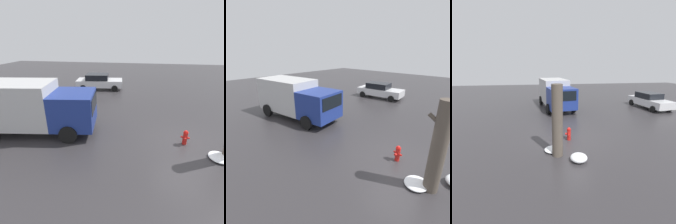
{
  "view_description": "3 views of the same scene",
  "coord_description": "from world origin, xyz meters",
  "views": [
    {
      "loc": [
        2.34,
        7.86,
        4.85
      ],
      "look_at": [
        3.75,
        -0.74,
        1.15
      ],
      "focal_mm": 28.0,
      "sensor_mm": 36.0,
      "label": 1
    },
    {
      "loc": [
        -2.7,
        6.8,
        4.8
      ],
      "look_at": [
        4.04,
        -0.34,
        1.27
      ],
      "focal_mm": 28.0,
      "sensor_mm": 36.0,
      "label": 2
    },
    {
      "loc": [
        -9.15,
        1.65,
        4.16
      ],
      "look_at": [
        3.48,
        -0.24,
        0.72
      ],
      "focal_mm": 28.0,
      "sensor_mm": 36.0,
      "label": 3
    }
  ],
  "objects": [
    {
      "name": "fire_hydrant",
      "position": [
        0.0,
        0.0,
        0.39
      ],
      "size": [
        0.42,
        0.33,
        0.75
      ],
      "rotation": [
        0.0,
        0.0,
        1.35
      ],
      "color": "red",
      "rests_on": "ground_plane"
    },
    {
      "name": "snow_pile_by_hydrant",
      "position": [
        -1.23,
        0.99,
        0.09
      ],
      "size": [
        0.84,
        0.91,
        0.18
      ],
      "color": "white",
      "rests_on": "ground_plane"
    },
    {
      "name": "tree_trunk",
      "position": [
        -1.66,
        0.84,
        1.7
      ],
      "size": [
        0.77,
        0.51,
        3.38
      ],
      "color": "brown",
      "rests_on": "ground_plane"
    },
    {
      "name": "delivery_truck",
      "position": [
        7.98,
        -0.06,
        1.51
      ],
      "size": [
        6.6,
        3.24,
        2.77
      ],
      "rotation": [
        0.0,
        0.0,
        1.71
      ],
      "color": "navy",
      "rests_on": "ground_plane"
    },
    {
      "name": "pedestrian",
      "position": [
        5.53,
        -0.26,
        0.98
      ],
      "size": [
        0.39,
        0.39,
        1.8
      ],
      "rotation": [
        0.0,
        0.0,
        4.98
      ],
      "color": "#23232D",
      "rests_on": "ground_plane"
    },
    {
      "name": "parked_car",
      "position": [
        6.5,
        -9.32,
        0.77
      ],
      "size": [
        4.76,
        2.5,
        1.52
      ],
      "rotation": [
        0.0,
        0.0,
        1.69
      ],
      "color": "silver",
      "rests_on": "ground_plane"
    },
    {
      "name": "snow_pile_curbside",
      "position": [
        -2.35,
        -0.04,
        0.17
      ],
      "size": [
        0.78,
        0.76,
        0.34
      ],
      "color": "white",
      "rests_on": "ground_plane"
    },
    {
      "name": "ground_plane",
      "position": [
        0.0,
        0.0,
        0.0
      ],
      "size": [
        60.0,
        60.0,
        0.0
      ],
      "primitive_type": "plane",
      "color": "#333033"
    }
  ]
}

